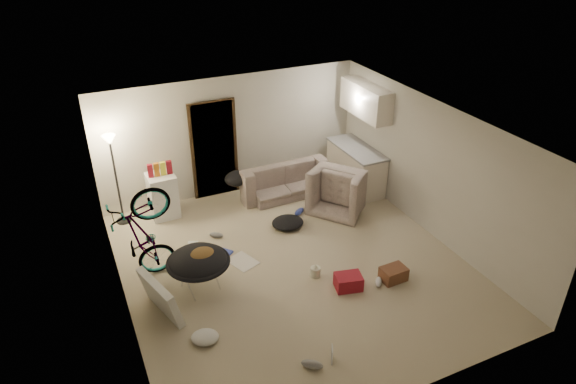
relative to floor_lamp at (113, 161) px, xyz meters
name	(u,v)px	position (x,y,z in m)	size (l,w,h in m)	color
floor	(293,265)	(2.40, -2.65, -1.32)	(5.50, 6.00, 0.02)	#BFB193
ceiling	(294,128)	(2.40, -2.65, 1.20)	(5.50, 6.00, 0.02)	white
wall_back	(231,135)	(2.40, 0.36, -0.06)	(5.50, 0.02, 2.50)	beige
wall_front	(408,323)	(2.40, -5.66, -0.06)	(5.50, 0.02, 2.50)	beige
wall_left	(115,244)	(-0.36, -2.65, -0.06)	(0.02, 6.00, 2.50)	beige
wall_right	(433,169)	(5.16, -2.65, -0.06)	(0.02, 6.00, 2.50)	beige
doorway	(214,150)	(2.00, 0.32, -0.29)	(0.85, 0.10, 2.04)	black
door_trim	(214,150)	(2.00, 0.29, -0.29)	(0.97, 0.04, 2.10)	#372513
floor_lamp	(113,161)	(0.00, 0.00, 0.00)	(0.28, 0.28, 1.81)	black
kitchen_counter	(356,168)	(4.83, -0.65, -0.87)	(0.60, 1.50, 0.88)	silver
counter_top	(357,149)	(4.83, -0.65, -0.41)	(0.64, 1.54, 0.04)	gray
kitchen_uppers	(366,100)	(4.96, -0.65, 0.64)	(0.38, 1.40, 0.65)	silver
sofa	(281,181)	(3.26, -0.20, -1.03)	(1.88, 0.73, 0.55)	#3F473E
armchair	(343,191)	(4.16, -1.26, -0.96)	(1.06, 0.92, 0.69)	#3F473E
bicycle	(147,256)	(0.10, -1.99, -0.84)	(0.62, 1.77, 0.93)	black
book_asset	(332,365)	(1.92, -4.86, -1.30)	(0.17, 0.24, 0.02)	maroon
mini_fridge	(163,196)	(0.79, -0.10, -0.86)	(0.52, 0.52, 0.88)	white
snack_box_0	(150,172)	(0.62, -0.10, -0.31)	(0.10, 0.07, 0.30)	maroon
snack_box_1	(157,170)	(0.74, -0.10, -0.31)	(0.10, 0.07, 0.30)	orange
snack_box_2	(163,169)	(0.86, -0.10, -0.31)	(0.10, 0.07, 0.30)	yellow
snack_box_3	(169,168)	(0.98, -0.10, -0.31)	(0.10, 0.07, 0.30)	maroon
saucer_chair	(199,267)	(0.79, -2.57, -0.88)	(1.00, 1.00, 0.71)	silver
hoodie	(201,256)	(0.84, -2.60, -0.68)	(0.48, 0.40, 0.22)	brown
sofa_drape	(238,178)	(2.31, -0.20, -0.77)	(0.56, 0.46, 0.28)	black
tv_box	(160,297)	(0.10, -2.90, -0.99)	(0.11, 0.95, 0.63)	silver
drink_case_a	(393,274)	(3.71, -3.69, -1.19)	(0.41, 0.29, 0.23)	brown
drink_case_b	(348,282)	(2.94, -3.56, -1.19)	(0.42, 0.31, 0.24)	maroon
juicer	(315,271)	(2.60, -3.07, -1.21)	(0.17, 0.17, 0.24)	beige
newspaper	(243,261)	(1.64, -2.20, -1.30)	(0.38, 0.50, 0.01)	silver
book_blue	(223,253)	(1.41, -1.82, -1.29)	(0.22, 0.30, 0.03)	#2E3FA7
book_white	(192,245)	(0.99, -1.36, -1.30)	(0.18, 0.23, 0.02)	silver
shoe_0	(299,212)	(3.22, -1.19, -1.25)	(0.29, 0.12, 0.11)	#2E3FA7
shoe_1	(216,235)	(1.46, -1.29, -1.26)	(0.27, 0.11, 0.10)	slate
shoe_3	(312,364)	(1.66, -4.78, -1.25)	(0.30, 0.12, 0.11)	slate
shoe_4	(379,282)	(3.43, -3.69, -1.26)	(0.25, 0.10, 0.09)	white
clothes_lump_a	(288,223)	(2.81, -1.52, -1.21)	(0.61, 0.52, 0.20)	black
clothes_lump_b	(272,199)	(2.91, -0.53, -1.24)	(0.44, 0.38, 0.13)	black
clothes_lump_c	(205,337)	(0.52, -3.71, -1.25)	(0.39, 0.34, 0.12)	silver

